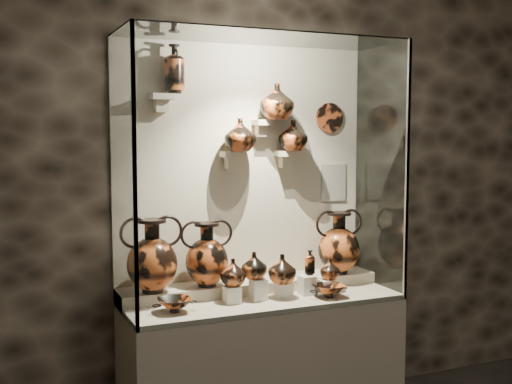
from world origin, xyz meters
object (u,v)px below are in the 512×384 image
jug_c (282,269)px  amphora_left (152,256)px  amphora_mid (207,254)px  amphora_right (339,243)px  kylix_left (175,304)px  lekythos_tall (174,66)px  jug_a (233,272)px  kylix_right (329,290)px  ovoid_vase_a (240,135)px  jug_e (330,269)px  ovoid_vase_b (277,102)px  jug_b (254,265)px  lekythos_small (310,261)px  ovoid_vase_c (293,136)px

jug_c → amphora_left: bearing=-174.1°
amphora_mid → amphora_right: size_ratio=0.95×
kylix_left → lekythos_tall: 1.40m
kylix_left → lekythos_tall: size_ratio=0.74×
jug_a → jug_c: size_ratio=0.90×
kylix_left → amphora_mid: bearing=49.0°
jug_c → kylix_left: size_ratio=0.74×
kylix_right → lekythos_tall: size_ratio=0.74×
amphora_right → ovoid_vase_a: size_ratio=2.00×
lekythos_tall → ovoid_vase_a: lekythos_tall is taller
amphora_right → jug_c: amphora_right is taller
kylix_left → jug_e: bearing=11.5°
lekythos_tall → amphora_left: bearing=-147.0°
amphora_left → ovoid_vase_b: (0.83, 0.07, 0.91)m
amphora_right → jug_a: 0.84m
jug_b → jug_e: (0.52, -0.01, -0.06)m
lekythos_small → ovoid_vase_a: ovoid_vase_a is taller
jug_b → jug_a: bearing=-164.1°
ovoid_vase_b → jug_e: bearing=-28.0°
jug_a → jug_e: (0.65, -0.01, -0.04)m
jug_c → ovoid_vase_b: 1.05m
jug_e → kylix_left: bearing=-164.3°
kylix_left → ovoid_vase_c: 1.33m
amphora_right → lekythos_small: (-0.30, -0.16, -0.07)m
amphora_left → jug_e: bearing=-30.9°
amphora_left → ovoid_vase_c: size_ratio=2.21×
amphora_left → ovoid_vase_b: 1.24m
lekythos_small → ovoid_vase_c: bearing=74.0°
jug_b → kylix_left: (-0.51, -0.07, -0.16)m
amphora_mid → kylix_left: (-0.27, -0.24, -0.22)m
jug_b → lekythos_small: lekythos_small is taller
amphora_right → kylix_right: amphora_right is taller
amphora_left → jug_e: amphora_left is taller
jug_e → lekythos_tall: bearing=176.2°
amphora_mid → ovoid_vase_c: size_ratio=1.99×
lekythos_tall → amphora_mid: bearing=-28.2°
lekythos_tall → ovoid_vase_a: bearing=-3.4°
lekythos_small → jug_a: bearing=162.6°
jug_a → kylix_left: jug_a is taller
amphora_right → jug_c: size_ratio=2.31×
kylix_left → ovoid_vase_c: (0.89, 0.30, 0.94)m
jug_b → jug_c: (0.17, -0.03, -0.03)m
amphora_left → ovoid_vase_c: bearing=-17.9°
jug_e → kylix_right: jug_e is taller
amphora_mid → kylix_right: 0.78m
ovoid_vase_c → jug_c: bearing=-126.8°
amphora_mid → amphora_right: 0.92m
amphora_right → ovoid_vase_b: 1.02m
jug_b → jug_c: size_ratio=0.90×
jug_a → amphora_left: bearing=141.4°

